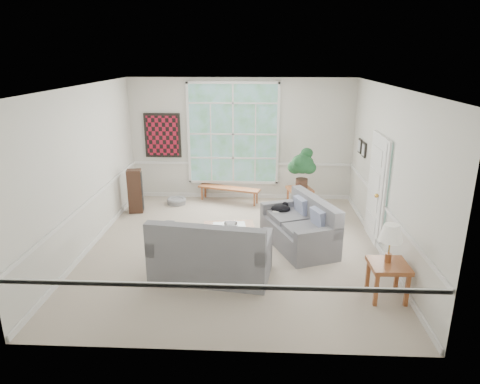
# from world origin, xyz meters

# --- Properties ---
(floor) EXTENTS (5.50, 6.00, 0.01)m
(floor) POSITION_xyz_m (0.00, 0.00, -0.01)
(floor) COLOR #B2A290
(floor) RESTS_ON ground
(ceiling) EXTENTS (5.50, 6.00, 0.02)m
(ceiling) POSITION_xyz_m (0.00, 0.00, 3.00)
(ceiling) COLOR white
(ceiling) RESTS_ON ground
(wall_back) EXTENTS (5.50, 0.02, 3.00)m
(wall_back) POSITION_xyz_m (0.00, 3.00, 1.50)
(wall_back) COLOR silver
(wall_back) RESTS_ON ground
(wall_front) EXTENTS (5.50, 0.02, 3.00)m
(wall_front) POSITION_xyz_m (0.00, -3.00, 1.50)
(wall_front) COLOR silver
(wall_front) RESTS_ON ground
(wall_left) EXTENTS (0.02, 6.00, 3.00)m
(wall_left) POSITION_xyz_m (-2.75, 0.00, 1.50)
(wall_left) COLOR silver
(wall_left) RESTS_ON ground
(wall_right) EXTENTS (0.02, 6.00, 3.00)m
(wall_right) POSITION_xyz_m (2.75, 0.00, 1.50)
(wall_right) COLOR silver
(wall_right) RESTS_ON ground
(window_back) EXTENTS (2.30, 0.08, 2.40)m
(window_back) POSITION_xyz_m (-0.20, 2.96, 1.65)
(window_back) COLOR white
(window_back) RESTS_ON wall_back
(entry_door) EXTENTS (0.08, 0.90, 2.10)m
(entry_door) POSITION_xyz_m (2.71, 0.60, 1.05)
(entry_door) COLOR white
(entry_door) RESTS_ON floor
(door_sidelight) EXTENTS (0.08, 0.26, 1.90)m
(door_sidelight) POSITION_xyz_m (2.71, -0.03, 1.15)
(door_sidelight) COLOR white
(door_sidelight) RESTS_ON wall_right
(wall_art) EXTENTS (0.90, 0.06, 1.10)m
(wall_art) POSITION_xyz_m (-1.95, 2.95, 1.60)
(wall_art) COLOR #580F1A
(wall_art) RESTS_ON wall_back
(wall_frame_near) EXTENTS (0.04, 0.26, 0.32)m
(wall_frame_near) POSITION_xyz_m (2.71, 1.75, 1.55)
(wall_frame_near) COLOR black
(wall_frame_near) RESTS_ON wall_right
(wall_frame_far) EXTENTS (0.04, 0.26, 0.32)m
(wall_frame_far) POSITION_xyz_m (2.71, 2.15, 1.55)
(wall_frame_far) COLOR black
(wall_frame_far) RESTS_ON wall_right
(loveseat_right) EXTENTS (1.46, 1.93, 0.93)m
(loveseat_right) POSITION_xyz_m (1.22, 0.13, 0.47)
(loveseat_right) COLOR slate
(loveseat_right) RESTS_ON floor
(loveseat_front) EXTENTS (2.03, 1.25, 1.03)m
(loveseat_front) POSITION_xyz_m (-0.31, -1.07, 0.52)
(loveseat_front) COLOR slate
(loveseat_front) RESTS_ON floor
(coffee_table) EXTENTS (1.03, 0.65, 0.36)m
(coffee_table) POSITION_xyz_m (-0.11, 0.22, 0.18)
(coffee_table) COLOR brown
(coffee_table) RESTS_ON floor
(pewter_bowl) EXTENTS (0.37, 0.37, 0.09)m
(pewter_bowl) POSITION_xyz_m (-0.08, 0.15, 0.41)
(pewter_bowl) COLOR #A1A0A5
(pewter_bowl) RESTS_ON coffee_table
(window_bench) EXTENTS (1.59, 0.75, 0.37)m
(window_bench) POSITION_xyz_m (-0.29, 2.65, 0.18)
(window_bench) COLOR brown
(window_bench) RESTS_ON floor
(end_table) EXTENTS (0.65, 0.65, 0.53)m
(end_table) POSITION_xyz_m (1.41, 2.15, 0.27)
(end_table) COLOR brown
(end_table) RESTS_ON floor
(houseplant) EXTENTS (0.73, 0.73, 0.97)m
(houseplant) POSITION_xyz_m (1.44, 2.10, 1.02)
(houseplant) COLOR #1C4A26
(houseplant) RESTS_ON end_table
(side_table) EXTENTS (0.58, 0.58, 0.57)m
(side_table) POSITION_xyz_m (2.40, -1.66, 0.29)
(side_table) COLOR brown
(side_table) RESTS_ON floor
(table_lamp) EXTENTS (0.35, 0.35, 0.60)m
(table_lamp) POSITION_xyz_m (2.39, -1.60, 0.87)
(table_lamp) COLOR white
(table_lamp) RESTS_ON side_table
(pet_bed) EXTENTS (0.48, 0.48, 0.14)m
(pet_bed) POSITION_xyz_m (-1.58, 2.43, 0.07)
(pet_bed) COLOR gray
(pet_bed) RESTS_ON floor
(floor_speaker) EXTENTS (0.35, 0.29, 1.02)m
(floor_speaker) POSITION_xyz_m (-2.40, 1.81, 0.51)
(floor_speaker) COLOR #3A2319
(floor_speaker) RESTS_ON floor
(cat) EXTENTS (0.40, 0.29, 0.18)m
(cat) POSITION_xyz_m (0.90, 0.66, 0.57)
(cat) COLOR black
(cat) RESTS_ON loveseat_right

